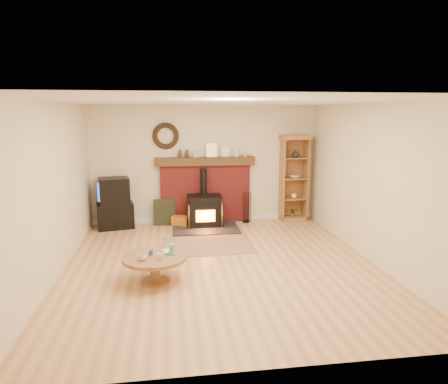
{
  "coord_description": "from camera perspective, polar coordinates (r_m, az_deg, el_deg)",
  "views": [
    {
      "loc": [
        -0.8,
        -6.1,
        2.42
      ],
      "look_at": [
        0.19,
        1.0,
        1.01
      ],
      "focal_mm": 32.0,
      "sensor_mm": 36.0,
      "label": 1
    }
  ],
  "objects": [
    {
      "name": "coffee_table",
      "position": [
        5.95,
        -9.83,
        -9.63
      ],
      "size": [
        0.95,
        0.95,
        0.56
      ],
      "color": "brown",
      "rests_on": "ground"
    },
    {
      "name": "wood_stove",
      "position": [
        8.65,
        -2.79,
        -2.86
      ],
      "size": [
        1.4,
        1.0,
        1.25
      ],
      "color": "black",
      "rests_on": "ground"
    },
    {
      "name": "leaning_painting",
      "position": [
        8.91,
        -8.48,
        -2.86
      ],
      "size": [
        0.48,
        0.13,
        0.57
      ],
      "primitive_type": "cube",
      "rotation": [
        -0.17,
        0.0,
        0.0
      ],
      "color": "black",
      "rests_on": "ground"
    },
    {
      "name": "tv_unit",
      "position": [
        8.85,
        -15.33,
        -1.68
      ],
      "size": [
        0.83,
        0.65,
        1.09
      ],
      "color": "black",
      "rests_on": "ground"
    },
    {
      "name": "curio_cabinet",
      "position": [
        9.21,
        9.88,
        1.96
      ],
      "size": [
        0.63,
        0.45,
        1.96
      ],
      "color": "brown",
      "rests_on": "ground"
    },
    {
      "name": "firelog_box",
      "position": [
        8.81,
        -6.23,
        -4.15
      ],
      "size": [
        0.41,
        0.33,
        0.22
      ],
      "primitive_type": "cube",
      "rotation": [
        0.0,
        0.0,
        -0.36
      ],
      "color": "#D99B0A",
      "rests_on": "ground"
    },
    {
      "name": "ground",
      "position": [
        6.61,
        -0.45,
        -10.37
      ],
      "size": [
        5.5,
        5.5,
        0.0
      ],
      "primitive_type": "plane",
      "color": "#BA834D",
      "rests_on": "ground"
    },
    {
      "name": "area_rug",
      "position": [
        7.54,
        -2.33,
        -7.57
      ],
      "size": [
        1.68,
        1.16,
        0.01
      ],
      "primitive_type": "cube",
      "rotation": [
        0.0,
        0.0,
        -0.0
      ],
      "color": "brown",
      "rests_on": "ground"
    },
    {
      "name": "chimney_breast",
      "position": [
        8.95,
        -2.68,
        0.68
      ],
      "size": [
        2.2,
        0.22,
        1.78
      ],
      "color": "maroon",
      "rests_on": "ground"
    },
    {
      "name": "room_shell",
      "position": [
        6.28,
        -0.75,
        4.69
      ],
      "size": [
        5.02,
        5.52,
        2.61
      ],
      "color": "beige",
      "rests_on": "ground"
    },
    {
      "name": "fire_tools",
      "position": [
        9.05,
        3.2,
        -3.39
      ],
      "size": [
        0.19,
        0.16,
        0.7
      ],
      "color": "black",
      "rests_on": "ground"
    }
  ]
}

